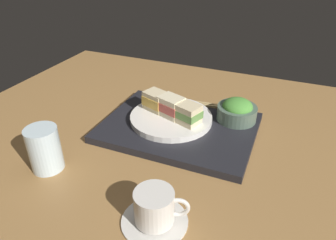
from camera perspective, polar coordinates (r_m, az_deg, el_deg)
ground_plane at (r=82.59cm, az=4.93°, el=-4.49°), size 140.00×100.00×3.00cm
serving_tray at (r=84.68cm, az=2.00°, el=-1.36°), size 40.15×29.83×2.00cm
sandwich_plate at (r=85.51cm, az=0.57°, el=0.41°), size 22.49×22.49×1.60cm
sandwich_near at (r=80.79cm, az=3.55°, el=1.20°), size 8.06×6.96×5.24cm
sandwich_middle at (r=83.77cm, az=0.58°, el=2.51°), size 8.22×7.13×5.49cm
sandwich_far at (r=87.13cm, az=-2.18°, el=3.55°), size 7.85×7.09×5.18cm
salad_bowl at (r=86.99cm, az=12.53°, el=1.70°), size 10.80×10.80×6.27cm
chopsticks_pair at (r=94.32cm, az=5.48°, el=3.05°), size 20.72×3.30×0.70cm
coffee_cup at (r=58.73cm, az=-2.40°, el=-16.08°), size 12.52×12.52×7.18cm
drinking_glass at (r=74.47cm, az=-21.68°, el=-4.96°), size 7.12×7.12×10.45cm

